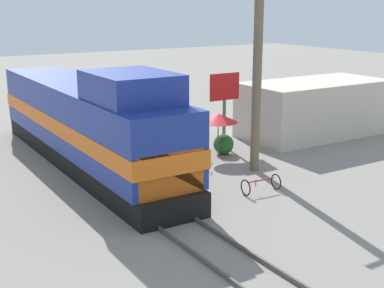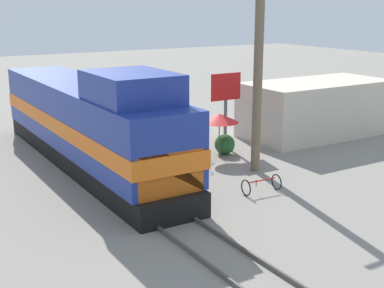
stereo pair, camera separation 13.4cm
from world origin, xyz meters
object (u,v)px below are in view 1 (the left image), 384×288
Objects in this scene: utility_pole at (257,73)px; person_bystander at (171,148)px; locomotive at (89,124)px; bicycle_spare at (261,184)px; vendor_umbrella at (218,118)px; billboard_sign at (225,92)px; bicycle at (202,158)px.

utility_pole reaches higher than person_bystander.
bicycle_spare is at bearing -56.34° from locomotive.
locomotive is 6.18m from vendor_umbrella.
person_bystander is (-2.96, 2.41, -3.49)m from utility_pole.
vendor_umbrella is 1.28× the size of person_bystander.
utility_pole is at bearing -35.11° from locomotive.
utility_pole reaches higher than billboard_sign.
locomotive is at bearing 164.42° from vendor_umbrella.
locomotive is 10.71× the size of bicycle_spare.
vendor_umbrella is 0.56× the size of billboard_sign.
billboard_sign is at bearing 46.51° from vendor_umbrella.
bicycle reaches higher than bicycle_spare.
bicycle is (-1.60, 1.86, -4.07)m from utility_pole.
bicycle is at bearing -141.40° from billboard_sign.
utility_pole is (6.13, -4.31, 2.38)m from locomotive.
utility_pole is 5.54× the size of bicycle_spare.
person_bystander is at bearing -30.92° from locomotive.
billboard_sign is (1.37, 1.45, 0.93)m from vendor_umbrella.
locomotive reaches higher than bicycle_spare.
person_bystander is (-4.16, -1.68, -1.97)m from billboard_sign.
bicycle_spare is at bearing -55.37° from bicycle.
billboard_sign is 2.28× the size of person_bystander.
person_bystander is (3.17, -1.90, -1.11)m from locomotive.
billboard_sign is (1.20, 4.09, -1.52)m from utility_pole.
locomotive reaches higher than person_bystander.
utility_pole is at bearing 149.64° from bicycle_spare.
utility_pole is at bearing -14.46° from bicycle.
locomotive is at bearing -173.68° from bicycle.
bicycle_spare is at bearing -113.16° from billboard_sign.
person_bystander is 5.10m from bicycle_spare.
locomotive is at bearing -143.57° from bicycle_spare.
vendor_umbrella is 2.30m from bicycle.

